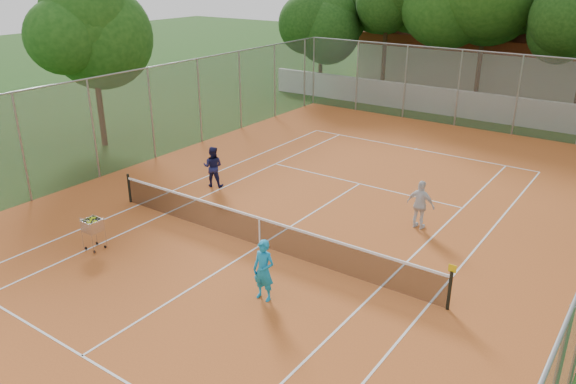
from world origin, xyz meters
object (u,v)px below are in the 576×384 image
Objects in this scene: clubhouse at (490,54)px; player_near at (264,270)px; ball_hopper at (94,233)px; tennis_net at (260,231)px; player_far_left at (213,167)px; player_far_right at (421,205)px.

player_near is at bearing -82.91° from clubhouse.
tennis_net is at bearing 23.27° from ball_hopper.
tennis_net is 7.19× the size of player_near.
player_far_left reaches higher than tennis_net.
clubhouse is 26.22m from player_far_left.
tennis_net is 7.48× the size of player_far_left.
player_near is 6.45m from player_far_right.
clubhouse is 10.05× the size of player_far_right.
player_far_left is 8.09m from player_far_right.
clubhouse is at bearing -73.91° from player_far_right.
tennis_net is at bearing 126.73° from player_near.
tennis_net is 4.97m from ball_hopper.
ball_hopper is at bearing 70.96° from player_far_left.
player_far_right is (5.47, -25.00, -1.36)m from clubhouse.
player_far_left is 0.97× the size of player_far_right.
clubhouse reaches higher than ball_hopper.
clubhouse is at bearing -120.51° from player_far_left.
ball_hopper is at bearing -93.45° from clubhouse.
player_far_left is (-4.55, 2.94, 0.30)m from tennis_net.
player_far_right reaches higher than ball_hopper.
player_far_left is at bearing 11.23° from player_far_right.
player_far_left is at bearing 147.08° from tennis_net.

